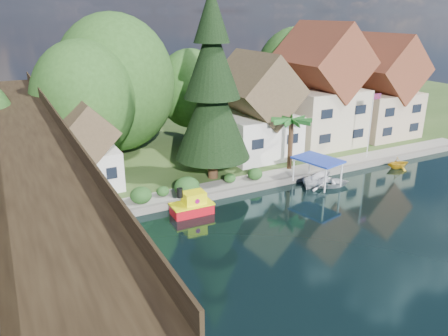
{
  "coord_description": "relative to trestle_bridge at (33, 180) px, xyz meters",
  "views": [
    {
      "loc": [
        -17.16,
        -23.09,
        15.35
      ],
      "look_at": [
        -1.99,
        6.0,
        3.53
      ],
      "focal_mm": 35.0,
      "sensor_mm": 36.0,
      "label": 1
    }
  ],
  "objects": [
    {
      "name": "promenade",
      "position": [
        22.0,
        4.13,
        -4.82
      ],
      "size": [
        50.0,
        2.6,
        0.06
      ],
      "primitive_type": "cube",
      "color": "gray",
      "rests_on": "bank"
    },
    {
      "name": "tugboat",
      "position": [
        11.29,
        1.11,
        -4.62
      ],
      "size": [
        3.37,
        1.89,
        2.42
      ],
      "color": "red",
      "rests_on": "ground"
    },
    {
      "name": "seawall",
      "position": [
        20.0,
        2.83,
        -5.04
      ],
      "size": [
        60.0,
        0.4,
        0.62
      ],
      "primitive_type": "cube",
      "color": "slate",
      "rests_on": "ground"
    },
    {
      "name": "conifer",
      "position": [
        15.76,
        6.43,
        3.34
      ],
      "size": [
        6.91,
        6.91,
        17.01
      ],
      "color": "#382314",
      "rests_on": "bank"
    },
    {
      "name": "shed",
      "position": [
        5.0,
        9.33,
        -1.52
      ],
      "size": [
        5.09,
        5.4,
        7.85
      ],
      "color": "silver",
      "rests_on": "bank"
    },
    {
      "name": "bg_trees",
      "position": [
        17.0,
        16.08,
        1.94
      ],
      "size": [
        49.9,
        13.3,
        10.57
      ],
      "color": "#382314",
      "rests_on": "bank"
    },
    {
      "name": "boat_yellow",
      "position": [
        34.52,
        1.16,
        -4.69
      ],
      "size": [
        2.87,
        2.6,
        1.31
      ],
      "primitive_type": "imported",
      "rotation": [
        0.0,
        0.0,
        1.37
      ],
      "color": "gold",
      "rests_on": "ground"
    },
    {
      "name": "boat_canopy",
      "position": [
        23.85,
        1.14,
        -4.2
      ],
      "size": [
        3.72,
        4.7,
        2.68
      ],
      "color": "silver",
      "rests_on": "ground"
    },
    {
      "name": "house_right",
      "position": [
        41.0,
        10.83,
        0.43
      ],
      "size": [
        8.15,
        8.64,
        12.45
      ],
      "color": "#C3AA8C",
      "rests_on": "bank"
    },
    {
      "name": "ground",
      "position": [
        16.0,
        -5.17,
        -5.35
      ],
      "size": [
        140.0,
        140.0,
        0.0
      ],
      "primitive_type": "plane",
      "color": "black",
      "rests_on": "ground"
    },
    {
      "name": "boat_white_a",
      "position": [
        24.72,
        0.8,
        -4.9
      ],
      "size": [
        5.28,
        4.79,
        0.9
      ],
      "primitive_type": "imported",
      "rotation": [
        0.0,
        0.0,
        1.07
      ],
      "color": "white",
      "rests_on": "ground"
    },
    {
      "name": "palm_tree",
      "position": [
        23.55,
        5.04,
        -0.07
      ],
      "size": [
        5.12,
        5.12,
        5.47
      ],
      "color": "#382314",
      "rests_on": "bank"
    },
    {
      "name": "bank",
      "position": [
        16.0,
        28.83,
        -5.1
      ],
      "size": [
        140.0,
        52.0,
        0.5
      ],
      "primitive_type": "cube",
      "color": "#304D1F",
      "rests_on": "ground"
    },
    {
      "name": "flagpole",
      "position": [
        33.16,
        4.11,
        -0.57
      ],
      "size": [
        1.1,
        0.1,
        6.98
      ],
      "color": "white",
      "rests_on": "bank"
    },
    {
      "name": "shrubs",
      "position": [
        11.4,
        4.09,
        -4.12
      ],
      "size": [
        15.76,
        2.47,
        1.7
      ],
      "color": "#1D4318",
      "rests_on": "bank"
    },
    {
      "name": "trestle_bridge",
      "position": [
        0.0,
        0.0,
        0.0
      ],
      "size": [
        4.12,
        44.18,
        9.3
      ],
      "color": "black",
      "rests_on": "ground"
    },
    {
      "name": "house_left",
      "position": [
        23.0,
        10.83,
        -0.21
      ],
      "size": [
        7.64,
        8.64,
        11.02
      ],
      "color": "silver",
      "rests_on": "bank"
    },
    {
      "name": "house_center",
      "position": [
        32.0,
        11.33,
        1.07
      ],
      "size": [
        8.65,
        9.18,
        13.89
      ],
      "color": "beige",
      "rests_on": "bank"
    }
  ]
}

